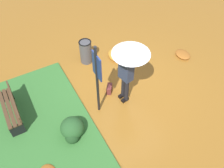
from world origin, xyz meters
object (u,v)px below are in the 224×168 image
object	(u,v)px
person_with_umbrella	(129,61)
handbag	(109,89)
trash_bin	(86,52)
park_bench	(11,108)
info_sign_post	(97,74)

from	to	relation	value
person_with_umbrella	handbag	xyz separation A→B (m)	(-0.53, -0.28, -1.42)
person_with_umbrella	handbag	world-z (taller)	person_with_umbrella
person_with_umbrella	trash_bin	size ratio (longest dim) A/B	2.45
handbag	park_bench	xyz separation A→B (m)	(-0.46, -2.75, 0.28)
person_with_umbrella	info_sign_post	world-z (taller)	info_sign_post
info_sign_post	handbag	distance (m)	1.51
info_sign_post	park_bench	bearing A→B (deg)	-112.63
info_sign_post	park_bench	size ratio (longest dim) A/B	1.64
trash_bin	handbag	bearing A→B (deg)	0.93
park_bench	trash_bin	xyz separation A→B (m)	(-1.12, 2.73, 0.02)
park_bench	trash_bin	size ratio (longest dim) A/B	1.68
park_bench	trash_bin	distance (m)	2.95
person_with_umbrella	park_bench	xyz separation A→B (m)	(-0.99, -3.03, -1.15)
person_with_umbrella	park_bench	world-z (taller)	person_with_umbrella
park_bench	handbag	bearing A→B (deg)	80.56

